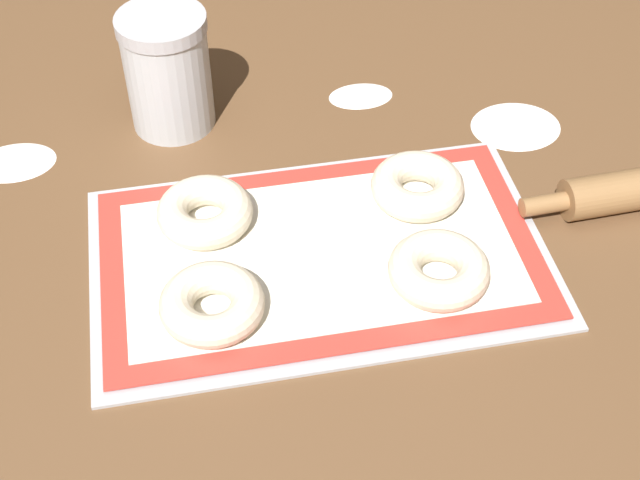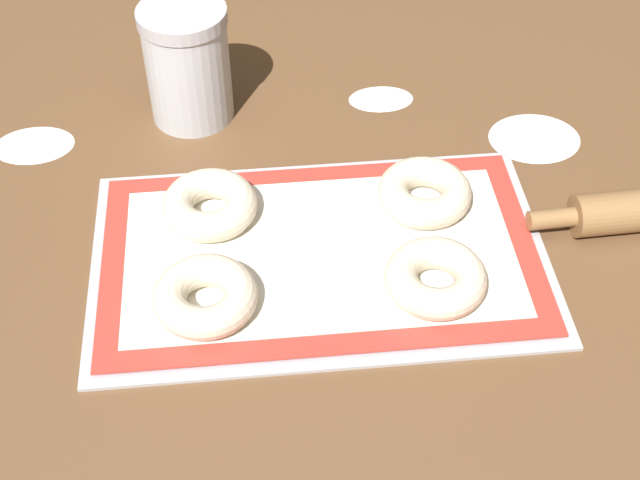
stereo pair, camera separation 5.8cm
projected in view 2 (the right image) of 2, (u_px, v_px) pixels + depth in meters
ground_plane at (327, 271)px, 0.92m from camera, size 2.80×2.80×0.00m
baking_tray at (320, 256)px, 0.93m from camera, size 0.47×0.29×0.01m
baking_mat at (320, 252)px, 0.93m from camera, size 0.45×0.27×0.00m
bagel_front_left at (205, 296)px, 0.86m from camera, size 0.10×0.10×0.03m
bagel_front_right at (436, 278)px, 0.88m from camera, size 0.10×0.10×0.03m
bagel_back_left at (210, 205)px, 0.95m from camera, size 0.10×0.10×0.03m
bagel_back_right at (425, 192)px, 0.96m from camera, size 0.10×0.10×0.03m
flour_canister at (188, 64)px, 1.05m from camera, size 0.10×0.10×0.15m
flour_patch_near at (34, 144)px, 1.06m from camera, size 0.10×0.07×0.00m
flour_patch_far at (534, 137)px, 1.07m from camera, size 0.11×0.09×0.00m
flour_patch_side at (381, 98)px, 1.12m from camera, size 0.08×0.05×0.00m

